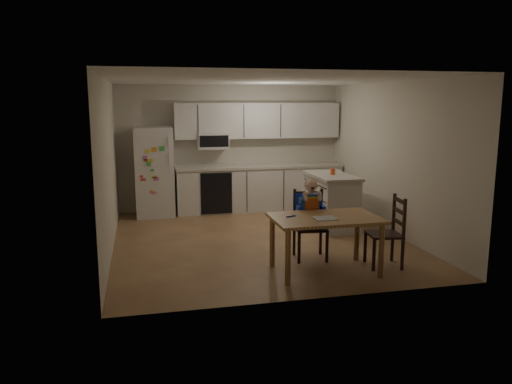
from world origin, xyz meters
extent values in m
cube|color=brown|center=(0.00, 0.00, -0.01)|extent=(4.50, 5.00, 0.01)
cube|color=beige|center=(0.00, 2.50, 1.25)|extent=(4.50, 0.02, 2.50)
cube|color=beige|center=(-2.25, 0.00, 1.25)|extent=(0.02, 5.00, 2.50)
cube|color=beige|center=(2.25, 0.00, 1.25)|extent=(0.02, 5.00, 2.50)
cube|color=white|center=(0.00, 0.00, 2.50)|extent=(4.50, 5.00, 0.01)
cube|color=silver|center=(-1.55, 2.15, 0.85)|extent=(0.72, 0.70, 1.70)
cube|color=silver|center=(0.53, 2.20, 0.43)|extent=(3.34, 0.60, 0.86)
cube|color=beige|center=(0.53, 2.19, 0.89)|extent=(3.37, 0.62, 0.05)
cube|color=black|center=(-0.39, 1.89, 0.43)|extent=(0.60, 0.02, 0.80)
cube|color=silver|center=(0.53, 2.33, 1.80)|extent=(3.34, 0.34, 0.70)
cube|color=silver|center=(-0.39, 2.30, 1.42)|extent=(0.60, 0.38, 0.33)
cube|color=silver|center=(1.42, 0.53, 0.44)|extent=(0.60, 1.20, 0.88)
cube|color=beige|center=(1.42, 0.53, 0.91)|extent=(0.66, 1.26, 0.05)
cylinder|color=#DA4F24|center=(1.43, 0.51, 0.99)|extent=(0.09, 0.09, 0.11)
cube|color=brown|center=(0.47, -1.68, 0.71)|extent=(1.37, 0.88, 0.04)
cylinder|color=brown|center=(-0.14, -2.04, 0.35)|extent=(0.07, 0.07, 0.69)
cylinder|color=brown|center=(-0.14, -1.32, 0.35)|extent=(0.07, 0.07, 0.69)
cylinder|color=brown|center=(1.07, -2.04, 0.35)|extent=(0.07, 0.07, 0.69)
cylinder|color=brown|center=(1.07, -1.32, 0.35)|extent=(0.07, 0.07, 0.69)
cube|color=#B0B0B5|center=(0.42, -1.78, 0.74)|extent=(0.27, 0.24, 0.01)
cylinder|color=blue|center=(0.03, -1.58, 0.74)|extent=(0.12, 0.06, 0.02)
cube|color=black|center=(0.47, -1.11, 0.44)|extent=(0.48, 0.48, 0.03)
cube|color=black|center=(0.25, -1.28, 0.21)|extent=(0.04, 0.04, 0.43)
cube|color=black|center=(0.30, -0.90, 0.21)|extent=(0.04, 0.04, 0.43)
cube|color=black|center=(0.63, -1.33, 0.21)|extent=(0.04, 0.04, 0.43)
cube|color=black|center=(0.68, -0.95, 0.21)|extent=(0.04, 0.04, 0.43)
cube|color=black|center=(0.49, -0.92, 0.71)|extent=(0.43, 0.09, 0.51)
cube|color=blue|center=(0.47, -1.11, 0.51)|extent=(0.43, 0.39, 0.10)
cube|color=blue|center=(0.49, -0.97, 0.73)|extent=(0.39, 0.11, 0.34)
cube|color=#4C73CC|center=(0.46, -1.13, 0.57)|extent=(0.33, 0.30, 0.02)
cube|color=#22529E|center=(0.47, -1.10, 0.80)|extent=(0.24, 0.17, 0.26)
cube|color=red|center=(0.46, -1.17, 0.79)|extent=(0.19, 0.04, 0.20)
sphere|color=beige|center=(0.47, -1.11, 1.04)|extent=(0.19, 0.19, 0.17)
ellipsoid|color=olive|center=(0.47, -1.11, 1.06)|extent=(0.19, 0.18, 0.14)
cube|color=black|center=(1.32, -1.63, 0.43)|extent=(0.48, 0.48, 0.03)
cube|color=black|center=(1.16, -1.42, 0.21)|extent=(0.04, 0.04, 0.42)
cube|color=black|center=(1.53, -1.47, 0.21)|extent=(0.04, 0.04, 0.42)
cube|color=black|center=(1.10, -1.79, 0.21)|extent=(0.04, 0.04, 0.42)
cube|color=black|center=(1.48, -1.85, 0.21)|extent=(0.04, 0.04, 0.42)
cube|color=black|center=(1.51, -1.66, 0.70)|extent=(0.10, 0.42, 0.50)
camera|label=1|loc=(-1.80, -7.49, 2.17)|focal=35.00mm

